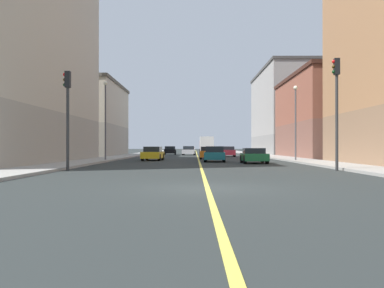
{
  "coord_description": "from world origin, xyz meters",
  "views": [
    {
      "loc": [
        -0.42,
        -13.88,
        1.35
      ],
      "look_at": [
        -0.76,
        47.34,
        1.66
      ],
      "focal_mm": 40.42,
      "sensor_mm": 36.0,
      "label": 1
    }
  ],
  "objects_px": {
    "car_silver": "(189,151)",
    "street_lamp_right_near": "(105,112)",
    "traffic_light_left_near": "(336,98)",
    "car_yellow": "(153,154)",
    "car_maroon": "(228,152)",
    "car_black": "(170,151)",
    "building_right_corner": "(10,36)",
    "car_orange": "(208,153)",
    "building_right_midblock": "(88,120)",
    "car_teal": "(215,154)",
    "box_truck": "(206,145)",
    "building_left_mid": "(327,117)",
    "car_green": "(254,156)",
    "building_left_far": "(286,112)",
    "street_lamp_left_near": "(296,114)",
    "traffic_light_right_near": "(67,106)"
  },
  "relations": [
    {
      "from": "building_right_midblock",
      "to": "street_lamp_right_near",
      "type": "relative_size",
      "value": 2.48
    },
    {
      "from": "building_left_far",
      "to": "traffic_light_right_near",
      "type": "bearing_deg",
      "value": -114.53
    },
    {
      "from": "building_right_corner",
      "to": "car_maroon",
      "type": "xyz_separation_m",
      "value": [
        19.01,
        21.97,
        -9.44
      ]
    },
    {
      "from": "building_left_mid",
      "to": "car_green",
      "type": "bearing_deg",
      "value": -123.87
    },
    {
      "from": "car_yellow",
      "to": "car_orange",
      "type": "relative_size",
      "value": 1.05
    },
    {
      "from": "car_silver",
      "to": "car_green",
      "type": "relative_size",
      "value": 1.02
    },
    {
      "from": "car_teal",
      "to": "car_orange",
      "type": "distance_m",
      "value": 7.77
    },
    {
      "from": "car_maroon",
      "to": "car_black",
      "type": "relative_size",
      "value": 1.03
    },
    {
      "from": "building_left_far",
      "to": "car_yellow",
      "type": "distance_m",
      "value": 37.86
    },
    {
      "from": "building_right_corner",
      "to": "building_right_midblock",
      "type": "distance_m",
      "value": 25.34
    },
    {
      "from": "car_yellow",
      "to": "building_left_far",
      "type": "bearing_deg",
      "value": 58.66
    },
    {
      "from": "building_right_corner",
      "to": "car_yellow",
      "type": "relative_size",
      "value": 5.71
    },
    {
      "from": "building_right_corner",
      "to": "car_maroon",
      "type": "relative_size",
      "value": 5.94
    },
    {
      "from": "street_lamp_left_near",
      "to": "street_lamp_right_near",
      "type": "bearing_deg",
      "value": 176.58
    },
    {
      "from": "building_left_far",
      "to": "car_silver",
      "type": "height_order",
      "value": "building_left_far"
    },
    {
      "from": "street_lamp_right_near",
      "to": "car_black",
      "type": "bearing_deg",
      "value": 82.26
    },
    {
      "from": "car_yellow",
      "to": "car_teal",
      "type": "relative_size",
      "value": 1.08
    },
    {
      "from": "building_right_corner",
      "to": "car_maroon",
      "type": "bearing_deg",
      "value": 49.14
    },
    {
      "from": "car_maroon",
      "to": "building_right_corner",
      "type": "bearing_deg",
      "value": -130.86
    },
    {
      "from": "building_right_midblock",
      "to": "car_orange",
      "type": "bearing_deg",
      "value": -40.55
    },
    {
      "from": "building_left_far",
      "to": "street_lamp_left_near",
      "type": "relative_size",
      "value": 3.76
    },
    {
      "from": "traffic_light_right_near",
      "to": "car_yellow",
      "type": "height_order",
      "value": "traffic_light_right_near"
    },
    {
      "from": "street_lamp_left_near",
      "to": "car_yellow",
      "type": "height_order",
      "value": "street_lamp_left_near"
    },
    {
      "from": "traffic_light_right_near",
      "to": "car_teal",
      "type": "distance_m",
      "value": 16.61
    },
    {
      "from": "traffic_light_left_near",
      "to": "car_yellow",
      "type": "relative_size",
      "value": 1.4
    },
    {
      "from": "street_lamp_right_near",
      "to": "car_yellow",
      "type": "bearing_deg",
      "value": 31.31
    },
    {
      "from": "car_teal",
      "to": "car_silver",
      "type": "xyz_separation_m",
      "value": [
        -2.59,
        27.57,
        -0.0
      ]
    },
    {
      "from": "building_right_midblock",
      "to": "car_silver",
      "type": "height_order",
      "value": "building_right_midblock"
    },
    {
      "from": "building_left_far",
      "to": "traffic_light_left_near",
      "type": "relative_size",
      "value": 3.94
    },
    {
      "from": "street_lamp_left_near",
      "to": "building_left_mid",
      "type": "bearing_deg",
      "value": 62.31
    },
    {
      "from": "car_teal",
      "to": "car_green",
      "type": "height_order",
      "value": "car_teal"
    },
    {
      "from": "car_yellow",
      "to": "car_silver",
      "type": "bearing_deg",
      "value": 82.65
    },
    {
      "from": "building_right_corner",
      "to": "traffic_light_left_near",
      "type": "relative_size",
      "value": 4.07
    },
    {
      "from": "building_right_corner",
      "to": "traffic_light_right_near",
      "type": "bearing_deg",
      "value": -54.04
    },
    {
      "from": "building_right_corner",
      "to": "street_lamp_left_near",
      "type": "relative_size",
      "value": 3.88
    },
    {
      "from": "building_right_midblock",
      "to": "car_black",
      "type": "xyz_separation_m",
      "value": [
        10.77,
        9.52,
        -4.33
      ]
    },
    {
      "from": "car_teal",
      "to": "box_truck",
      "type": "relative_size",
      "value": 0.53
    },
    {
      "from": "car_silver",
      "to": "street_lamp_right_near",
      "type": "bearing_deg",
      "value": -105.02
    },
    {
      "from": "street_lamp_right_near",
      "to": "building_right_corner",
      "type": "bearing_deg",
      "value": -147.26
    },
    {
      "from": "building_left_mid",
      "to": "car_maroon",
      "type": "relative_size",
      "value": 4.52
    },
    {
      "from": "building_right_midblock",
      "to": "car_orange",
      "type": "relative_size",
      "value": 4.17
    },
    {
      "from": "car_yellow",
      "to": "box_truck",
      "type": "xyz_separation_m",
      "value": [
        6.02,
        33.69,
        0.93
      ]
    },
    {
      "from": "car_green",
      "to": "car_yellow",
      "type": "bearing_deg",
      "value": 142.13
    },
    {
      "from": "building_right_midblock",
      "to": "car_green",
      "type": "distance_m",
      "value": 31.77
    },
    {
      "from": "street_lamp_right_near",
      "to": "box_truck",
      "type": "relative_size",
      "value": 0.92
    },
    {
      "from": "box_truck",
      "to": "building_right_corner",
      "type": "bearing_deg",
      "value": -112.46
    },
    {
      "from": "car_black",
      "to": "traffic_light_left_near",
      "type": "bearing_deg",
      "value": -75.47
    },
    {
      "from": "traffic_light_left_near",
      "to": "street_lamp_right_near",
      "type": "height_order",
      "value": "street_lamp_right_near"
    },
    {
      "from": "building_left_mid",
      "to": "car_silver",
      "type": "distance_m",
      "value": 22.41
    },
    {
      "from": "building_left_mid",
      "to": "building_right_corner",
      "type": "distance_m",
      "value": 34.51
    }
  ]
}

